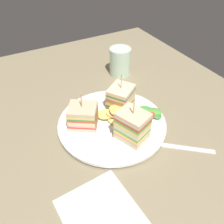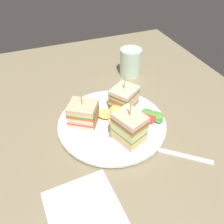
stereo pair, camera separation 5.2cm
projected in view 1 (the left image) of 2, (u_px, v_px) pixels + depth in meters
ground_plane at (112, 129)px, 55.94cm from camera, size 98.07×79.89×1.80cm
plate at (112, 123)px, 54.83cm from camera, size 25.13×25.13×1.33cm
sandwich_wedge_0 at (132, 126)px, 48.51cm from camera, size 7.54×6.79×10.54cm
sandwich_wedge_1 at (121, 97)px, 57.43cm from camera, size 7.77×8.04×9.09cm
sandwich_wedge_2 at (83, 116)px, 52.25cm from camera, size 7.79×8.06×8.73cm
chip_pile at (114, 113)px, 54.90cm from camera, size 6.38×7.25×2.46cm
salad_garnish at (150, 112)px, 56.19cm from camera, size 6.55×6.55×1.32cm
spoon at (166, 144)px, 50.43cm from camera, size 10.31×12.08×1.00cm
napkin at (103, 217)px, 38.60cm from camera, size 14.93×12.93×0.50cm
drinking_glass at (120, 63)px, 71.19cm from camera, size 6.38×6.38×8.25cm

